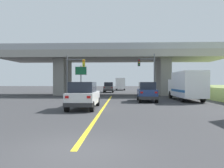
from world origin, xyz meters
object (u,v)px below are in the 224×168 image
box_truck (186,86)px  traffic_signal_nearside (149,70)px  suv_lead (84,95)px  highway_sign (81,73)px  semi_truck_distant (120,84)px  suv_crossing (147,92)px  traffic_signal_farside (73,71)px  sedan_oncoming (109,87)px

box_truck → traffic_signal_nearside: 6.62m
suv_lead → highway_sign: 16.36m
suv_lead → traffic_signal_nearside: traffic_signal_nearside is taller
semi_truck_distant → suv_crossing: bearing=-85.1°
traffic_signal_farside → semi_truck_distant: size_ratio=0.74×
suv_crossing → box_truck: size_ratio=0.62×
sedan_oncoming → semi_truck_distant: size_ratio=0.62×
suv_lead → suv_crossing: bearing=49.9°
sedan_oncoming → traffic_signal_farside: size_ratio=0.84×
box_truck → highway_sign: size_ratio=1.68×
traffic_signal_nearside → highway_sign: (-9.76, 2.86, -0.32)m
sedan_oncoming → traffic_signal_nearside: traffic_signal_nearside is taller
highway_sign → semi_truck_distant: size_ratio=0.59×
suv_lead → highway_sign: highway_sign is taller
traffic_signal_farside → highway_sign: (0.45, 3.25, -0.25)m
suv_crossing → semi_truck_distant: bearing=96.5°
suv_lead → sedan_oncoming: bearing=89.1°
suv_lead → box_truck: bearing=37.6°
highway_sign → traffic_signal_farside: bearing=-97.9°
suv_lead → sedan_oncoming: 26.90m
box_truck → highway_sign: highway_sign is taller
sedan_oncoming → highway_sign: (-3.56, -11.02, 2.31)m
suv_crossing → suv_lead: bearing=-128.5°
suv_crossing → highway_sign: 12.95m
box_truck → suv_lead: bearing=-142.4°
semi_truck_distant → highway_sign: bearing=-103.8°
traffic_signal_farside → sedan_oncoming: bearing=74.3°
suv_lead → highway_sign: bearing=101.3°
box_truck → semi_truck_distant: 32.83m
traffic_signal_nearside → traffic_signal_farside: bearing=-177.8°
box_truck → sedan_oncoming: box_truck is taller
highway_sign → box_truck: bearing=-32.0°
suv_crossing → sedan_oncoming: same height
suv_lead → suv_crossing: same height
highway_sign → suv_lead: bearing=-78.7°
box_truck → highway_sign: 15.57m
sedan_oncoming → traffic_signal_nearside: (6.20, -13.87, 2.63)m
suv_crossing → box_truck: box_truck is taller
suv_lead → semi_truck_distant: semi_truck_distant is taller
suv_lead → box_truck: size_ratio=0.64×
suv_crossing → traffic_signal_farside: traffic_signal_farside is taller
highway_sign → traffic_signal_nearside: bearing=-16.3°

